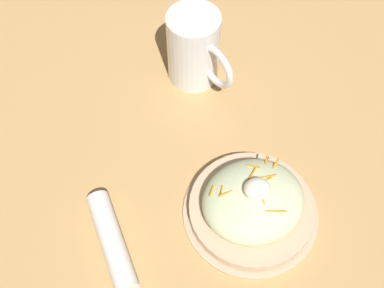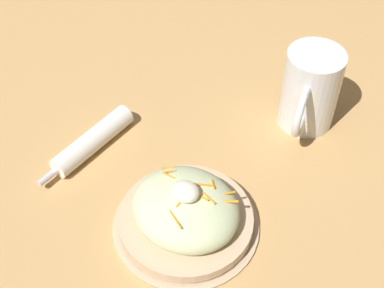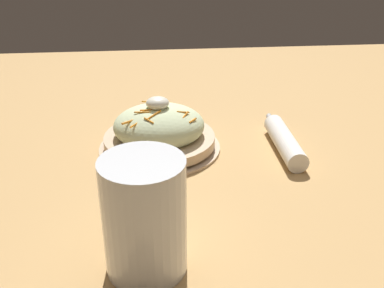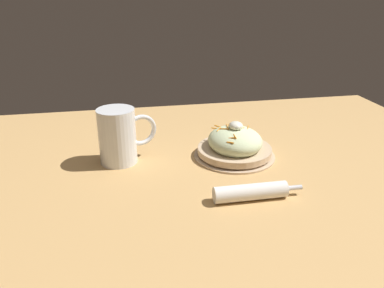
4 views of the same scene
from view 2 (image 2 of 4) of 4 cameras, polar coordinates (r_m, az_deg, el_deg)
name	(u,v)px [view 2 (image 2 of 4)]	position (r m, az deg, el deg)	size (l,w,h in m)	color
ground_plane	(93,134)	(0.94, -10.22, 1.01)	(1.43, 1.43, 0.00)	tan
salad_plate	(186,214)	(0.79, -0.65, -7.23)	(0.21, 0.21, 0.10)	#D1B28E
beer_mug	(309,93)	(0.93, 12.01, 5.15)	(0.09, 0.15, 0.14)	white
napkin_roll	(92,141)	(0.91, -10.29, 0.30)	(0.04, 0.19, 0.04)	white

